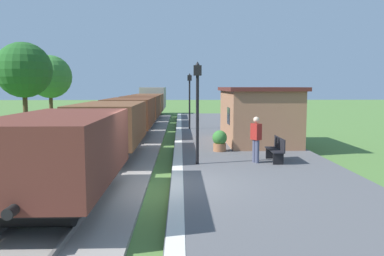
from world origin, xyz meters
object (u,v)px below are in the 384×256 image
at_px(station_hut, 258,115).
at_px(lamp_post_far, 190,91).
at_px(potted_planter, 220,140).
at_px(lamp_post_near, 197,94).
at_px(bench_near_hut, 276,149).
at_px(tree_field_left, 50,77).
at_px(person_waiting, 256,138).
at_px(freight_train, 138,110).
at_px(tree_trackside_far, 24,70).

bearing_deg(station_hut, lamp_post_far, 116.79).
distance_m(potted_planter, lamp_post_near, 3.66).
relative_size(bench_near_hut, lamp_post_far, 0.41).
bearing_deg(tree_field_left, lamp_post_near, -57.05).
relative_size(bench_near_hut, person_waiting, 0.88).
height_order(freight_train, potted_planter, freight_train).
height_order(lamp_post_far, tree_trackside_far, tree_trackside_far).
distance_m(station_hut, tree_field_left, 17.57).
bearing_deg(tree_trackside_far, lamp_post_far, 12.54).
height_order(station_hut, person_waiting, station_hut).
height_order(lamp_post_far, tree_field_left, tree_field_left).
relative_size(bench_near_hut, tree_trackside_far, 0.26).
relative_size(potted_planter, tree_trackside_far, 0.16).
relative_size(lamp_post_far, tree_trackside_far, 0.65).
distance_m(person_waiting, potted_planter, 2.88).
height_order(station_hut, bench_near_hut, station_hut).
distance_m(station_hut, lamp_post_far, 7.37).
height_order(freight_train, bench_near_hut, freight_train).
distance_m(freight_train, bench_near_hut, 13.94).
xyz_separation_m(freight_train, potted_planter, (4.61, -9.87, -0.73)).
xyz_separation_m(freight_train, station_hut, (6.80, -7.16, 0.20)).
distance_m(bench_near_hut, lamp_post_near, 3.66).
bearing_deg(station_hut, freight_train, 133.52).
bearing_deg(bench_near_hut, freight_train, 117.87).
height_order(station_hut, lamp_post_far, lamp_post_far).
relative_size(lamp_post_near, lamp_post_far, 1.00).
height_order(person_waiting, potted_planter, person_waiting).
distance_m(tree_trackside_far, tree_field_left, 6.43).
bearing_deg(lamp_post_far, tree_field_left, 158.28).
bearing_deg(potted_planter, bench_near_hut, -52.09).
bearing_deg(potted_planter, lamp_post_near, -111.30).
height_order(person_waiting, lamp_post_far, lamp_post_far).
bearing_deg(freight_train, bench_near_hut, -62.13).
bearing_deg(station_hut, potted_planter, -128.90).
bearing_deg(lamp_post_near, station_hut, 59.27).
xyz_separation_m(station_hut, person_waiting, (-1.11, -5.35, -0.47)).
xyz_separation_m(lamp_post_near, tree_trackside_far, (-9.95, 9.81, 1.23)).
distance_m(person_waiting, lamp_post_far, 12.15).
height_order(potted_planter, lamp_post_near, lamp_post_near).
xyz_separation_m(freight_train, bench_near_hut, (6.51, -12.30, -0.73)).
relative_size(bench_near_hut, lamp_post_near, 0.41).
bearing_deg(freight_train, tree_trackside_far, -155.94).
distance_m(bench_near_hut, person_waiting, 0.96).
bearing_deg(person_waiting, freight_train, -93.63).
xyz_separation_m(person_waiting, tree_trackside_far, (-12.12, 9.63, 2.85)).
xyz_separation_m(person_waiting, tree_field_left, (-12.68, 16.03, 2.61)).
xyz_separation_m(freight_train, person_waiting, (5.69, -12.51, -0.27)).
distance_m(station_hut, person_waiting, 5.48).
relative_size(potted_planter, tree_field_left, 0.17).
bearing_deg(tree_field_left, bench_near_hut, -49.55).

